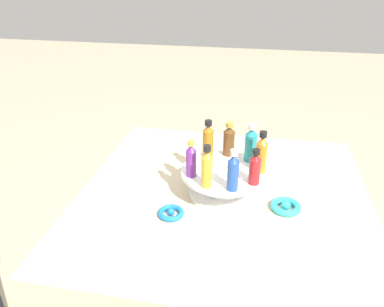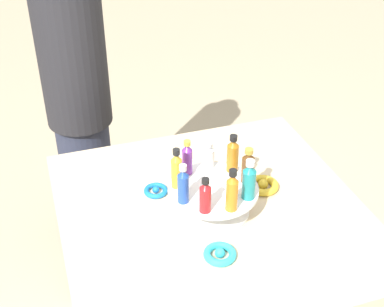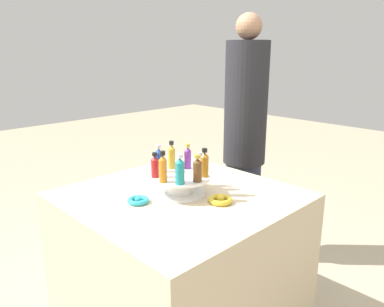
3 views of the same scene
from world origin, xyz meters
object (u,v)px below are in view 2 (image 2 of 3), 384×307
(bottle_clear, at_px, (209,156))
(bottle_gold, at_px, (177,170))
(bottle_blue, at_px, (183,185))
(ribbon_bow_gold, at_px, (263,185))
(display_stand, at_px, (213,198))
(bottle_brown, at_px, (249,167))
(ribbon_bow_teal, at_px, (220,254))
(person_figure, at_px, (77,91))
(bottle_purple, at_px, (187,158))
(bottle_orange, at_px, (232,192))
(bottle_teal, at_px, (249,181))
(bottle_amber, at_px, (233,155))
(bottle_red, at_px, (205,196))
(ribbon_bow_blue, at_px, (156,190))

(bottle_clear, bearing_deg, bottle_gold, 27.68)
(bottle_blue, distance_m, ribbon_bow_gold, 0.34)
(display_stand, xyz_separation_m, bottle_brown, (-0.11, 0.00, 0.09))
(bottle_gold, distance_m, bottle_blue, 0.08)
(ribbon_bow_teal, distance_m, person_figure, 1.09)
(bottle_purple, height_order, ribbon_bow_gold, bottle_purple)
(bottle_orange, distance_m, bottle_teal, 0.08)
(bottle_amber, distance_m, ribbon_bow_teal, 0.33)
(display_stand, height_order, ribbon_bow_teal, display_stand)
(bottle_teal, bearing_deg, bottle_clear, -72.32)
(bottle_red, xyz_separation_m, bottle_blue, (0.05, -0.06, 0.01))
(bottle_blue, bearing_deg, bottle_brown, -172.32)
(ribbon_bow_gold, bearing_deg, bottle_teal, 48.72)
(person_figure, bearing_deg, ribbon_bow_blue, -7.15)
(bottle_gold, xyz_separation_m, ribbon_bow_gold, (-0.30, -0.01, -0.14))
(bottle_brown, xyz_separation_m, ribbon_bow_gold, (-0.09, -0.06, -0.13))
(bottle_red, relative_size, bottle_clear, 1.24)
(bottle_orange, bearing_deg, bottle_teal, -152.32)
(bottle_blue, height_order, person_figure, person_figure)
(bottle_clear, distance_m, ribbon_bow_teal, 0.34)
(bottle_teal, distance_m, bottle_clear, 0.19)
(bottle_clear, xyz_separation_m, bottle_purple, (0.08, 0.01, 0.01))
(display_stand, bearing_deg, bottle_orange, 97.68)
(display_stand, height_order, bottle_blue, bottle_blue)
(bottle_amber, bearing_deg, bottle_gold, 7.68)
(ribbon_bow_gold, bearing_deg, ribbon_bow_teal, 45.72)
(display_stand, relative_size, bottle_amber, 2.15)
(person_figure, bearing_deg, bottle_orange, -1.26)
(bottle_teal, xyz_separation_m, bottle_amber, (-0.01, -0.14, -0.00))
(bottle_brown, distance_m, ribbon_bow_teal, 0.29)
(bottle_amber, distance_m, bottle_blue, 0.22)
(bottle_brown, distance_m, bottle_gold, 0.22)
(bottle_red, bearing_deg, ribbon_bow_gold, -149.75)
(bottle_brown, distance_m, bottle_blue, 0.22)
(bottle_blue, distance_m, ribbon_bow_blue, 0.23)
(bottle_orange, distance_m, ribbon_bow_blue, 0.33)
(display_stand, distance_m, bottle_orange, 0.15)
(display_stand, bearing_deg, bottle_gold, -22.32)
(display_stand, xyz_separation_m, bottle_clear, (-0.02, -0.11, 0.08))
(display_stand, xyz_separation_m, bottle_red, (0.06, 0.09, 0.09))
(bottle_blue, bearing_deg, bottle_red, 127.68)
(display_stand, relative_size, person_figure, 0.17)
(bottle_amber, relative_size, bottle_blue, 1.00)
(ribbon_bow_teal, bearing_deg, ribbon_bow_blue, -74.28)
(bottle_gold, bearing_deg, bottle_amber, -172.32)
(bottle_teal, relative_size, bottle_gold, 0.98)
(ribbon_bow_blue, xyz_separation_m, person_figure, (0.15, -0.72, 0.04))
(bottle_gold, xyz_separation_m, ribbon_bow_teal, (-0.05, 0.24, -0.14))
(bottle_purple, bearing_deg, bottle_clear, -172.32)
(bottle_red, bearing_deg, bottle_brown, -152.32)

